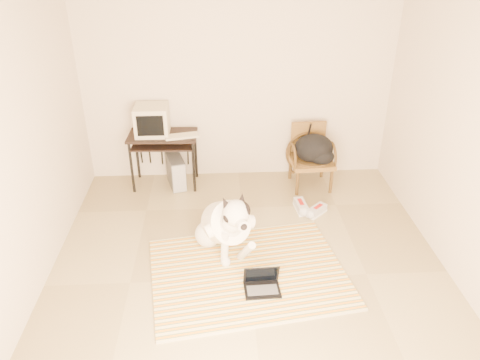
{
  "coord_description": "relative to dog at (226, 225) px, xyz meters",
  "views": [
    {
      "loc": [
        -0.29,
        -3.57,
        3.08
      ],
      "look_at": [
        -0.07,
        0.4,
        0.89
      ],
      "focal_mm": 35.0,
      "sensor_mm": 36.0,
      "label": 1
    }
  ],
  "objects": [
    {
      "name": "rattan_chair",
      "position": [
        1.15,
        1.43,
        0.07
      ],
      "size": [
        0.56,
        0.55,
        0.81
      ],
      "color": "olive",
      "rests_on": "floor"
    },
    {
      "name": "laptop",
      "position": [
        0.32,
        -0.63,
        -0.26
      ],
      "size": [
        0.35,
        0.26,
        0.24
      ],
      "color": "black",
      "rests_on": "rug"
    },
    {
      "name": "desk_keyboard",
      "position": [
        -0.51,
        1.42,
        0.4
      ],
      "size": [
        0.44,
        0.24,
        0.03
      ],
      "primitive_type": "cube",
      "rotation": [
        0.0,
        0.0,
        0.21
      ],
      "color": "beige",
      "rests_on": "computer_desk"
    },
    {
      "name": "sneaker_right",
      "position": [
        1.11,
        0.68,
        -0.29
      ],
      "size": [
        0.29,
        0.28,
        0.1
      ],
      "color": "white",
      "rests_on": "floor"
    },
    {
      "name": "rug",
      "position": [
        0.21,
        -0.38,
        -0.33
      ],
      "size": [
        2.09,
        1.72,
        0.02
      ],
      "color": "orange",
      "rests_on": "floor"
    },
    {
      "name": "pc_tower",
      "position": [
        -0.62,
        1.48,
        -0.14
      ],
      "size": [
        0.29,
        0.46,
        0.4
      ],
      "color": "#4B4B4E",
      "rests_on": "floor"
    },
    {
      "name": "wall_left",
      "position": [
        -1.78,
        -0.45,
        1.01
      ],
      "size": [
        0.0,
        4.5,
        4.5
      ],
      "primitive_type": "plane",
      "rotation": [
        1.57,
        0.0,
        1.57
      ],
      "color": "beige",
      "rests_on": "floor"
    },
    {
      "name": "dog",
      "position": [
        0.0,
        0.0,
        0.0
      ],
      "size": [
        0.66,
        1.05,
        0.84
      ],
      "color": "silver",
      "rests_on": "rug"
    },
    {
      "name": "floor",
      "position": [
        0.22,
        -0.45,
        -0.34
      ],
      "size": [
        4.5,
        4.5,
        0.0
      ],
      "primitive_type": "plane",
      "color": "#9C8B5F",
      "rests_on": "ground"
    },
    {
      "name": "backpack",
      "position": [
        1.19,
        1.35,
        0.2
      ],
      "size": [
        0.5,
        0.43,
        0.37
      ],
      "color": "black",
      "rests_on": "rattan_chair"
    },
    {
      "name": "wall_back",
      "position": [
        0.22,
        1.8,
        1.01
      ],
      "size": [
        4.5,
        0.0,
        4.5
      ],
      "primitive_type": "plane",
      "rotation": [
        1.57,
        0.0,
        0.0
      ],
      "color": "beige",
      "rests_on": "floor"
    },
    {
      "name": "computer_desk",
      "position": [
        -0.76,
        1.51,
        0.28
      ],
      "size": [
        0.89,
        0.51,
        0.72
      ],
      "color": "black",
      "rests_on": "floor"
    },
    {
      "name": "wall_right",
      "position": [
        2.22,
        -0.45,
        1.01
      ],
      "size": [
        0.0,
        4.5,
        4.5
      ],
      "primitive_type": "plane",
      "rotation": [
        1.57,
        0.0,
        -1.57
      ],
      "color": "beige",
      "rests_on": "floor"
    },
    {
      "name": "crt_monitor",
      "position": [
        -0.88,
        1.55,
        0.57
      ],
      "size": [
        0.42,
        0.4,
        0.37
      ],
      "color": "beige",
      "rests_on": "computer_desk"
    },
    {
      "name": "sneaker_left",
      "position": [
        0.94,
        0.78,
        -0.29
      ],
      "size": [
        0.15,
        0.32,
        0.11
      ],
      "color": "white",
      "rests_on": "floor"
    }
  ]
}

